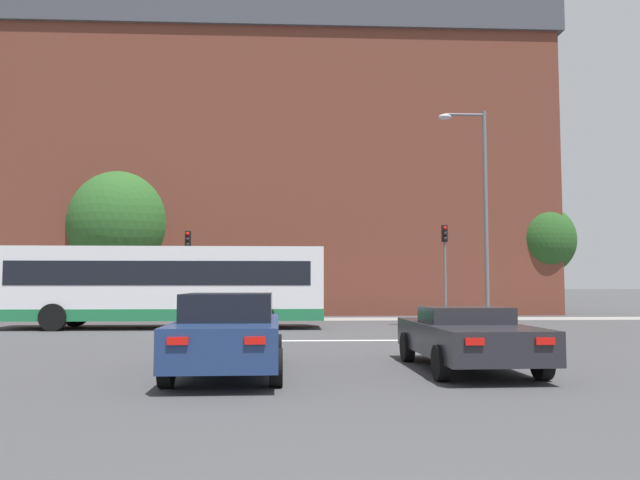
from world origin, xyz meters
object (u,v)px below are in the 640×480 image
at_px(car_saloon_left, 229,333).
at_px(pedestrian_walking_east, 214,300).
at_px(street_lamp_junction, 479,198).
at_px(car_roadster_right, 467,337).
at_px(pedestrian_waiting, 247,298).
at_px(bus_crossing_lead, 165,285).
at_px(traffic_light_far_left, 188,260).
at_px(traffic_light_far_right, 445,256).

xyz_separation_m(car_saloon_left, pedestrian_walking_east, (-2.44, 18.21, 0.15)).
bearing_deg(street_lamp_junction, car_roadster_right, -108.58).
bearing_deg(car_roadster_right, pedestrian_waiting, 105.49).
relative_size(bus_crossing_lead, traffic_light_far_left, 2.89).
bearing_deg(car_saloon_left, traffic_light_far_left, 100.67).
bearing_deg(bus_crossing_lead, pedestrian_walking_east, -11.92).
distance_m(bus_crossing_lead, street_lamp_junction, 12.62).
height_order(street_lamp_junction, pedestrian_waiting, street_lamp_junction).
bearing_deg(traffic_light_far_left, car_saloon_left, -78.33).
bearing_deg(traffic_light_far_right, car_roadster_right, -102.85).
xyz_separation_m(car_saloon_left, pedestrian_waiting, (-0.95, 19.13, 0.23)).
distance_m(bus_crossing_lead, traffic_light_far_left, 5.41).
bearing_deg(street_lamp_junction, pedestrian_walking_east, 148.89).
bearing_deg(traffic_light_far_right, street_lamp_junction, -91.42).
relative_size(pedestrian_waiting, pedestrian_walking_east, 1.07).
bearing_deg(traffic_light_far_right, traffic_light_far_left, 179.31).
distance_m(car_saloon_left, pedestrian_waiting, 19.16).
height_order(bus_crossing_lead, pedestrian_walking_east, bus_crossing_lead).
distance_m(traffic_light_far_left, street_lamp_junction, 13.75).
relative_size(street_lamp_junction, pedestrian_walking_east, 5.25).
relative_size(traffic_light_far_left, traffic_light_far_right, 0.93).
bearing_deg(car_roadster_right, street_lamp_junction, 70.03).
relative_size(car_roadster_right, traffic_light_far_left, 1.09).
distance_m(traffic_light_far_right, pedestrian_walking_east, 11.28).
height_order(car_saloon_left, street_lamp_junction, street_lamp_junction).
distance_m(car_roadster_right, traffic_light_far_left, 19.31).
xyz_separation_m(car_roadster_right, traffic_light_far_left, (-8.37, 17.26, 2.18)).
xyz_separation_m(bus_crossing_lead, traffic_light_far_right, (12.28, 5.13, 1.36)).
bearing_deg(pedestrian_walking_east, traffic_light_far_right, 27.60).
bearing_deg(bus_crossing_lead, car_roadster_right, -145.04).
height_order(traffic_light_far_right, pedestrian_walking_east, traffic_light_far_right).
relative_size(car_roadster_right, bus_crossing_lead, 0.38).
distance_m(street_lamp_junction, pedestrian_waiting, 12.71).
distance_m(street_lamp_junction, pedestrian_walking_east, 13.39).
height_order(traffic_light_far_left, street_lamp_junction, street_lamp_junction).
bearing_deg(car_saloon_left, pedestrian_waiting, 91.84).
relative_size(bus_crossing_lead, traffic_light_far_right, 2.69).
xyz_separation_m(bus_crossing_lead, street_lamp_junction, (12.13, -0.80, 3.37)).
distance_m(bus_crossing_lead, traffic_light_far_right, 13.38).
relative_size(bus_crossing_lead, pedestrian_walking_east, 7.56).
xyz_separation_m(car_saloon_left, street_lamp_junction, (8.48, 11.62, 4.26)).
xyz_separation_m(car_roadster_right, pedestrian_waiting, (-5.67, 18.69, 0.35)).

